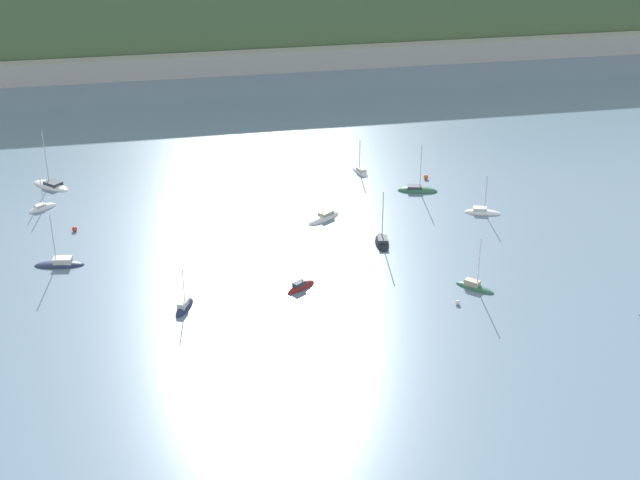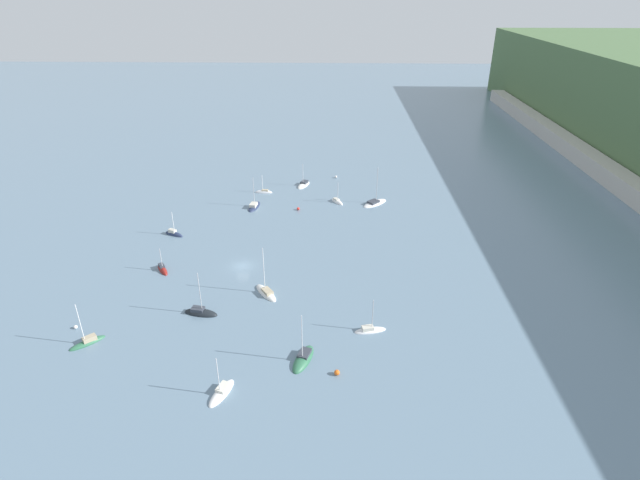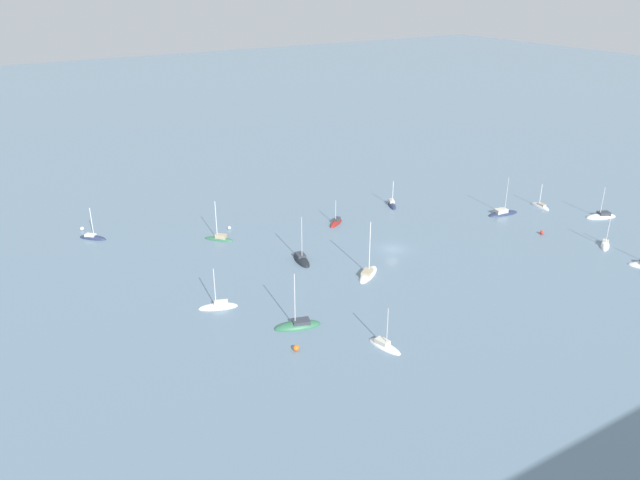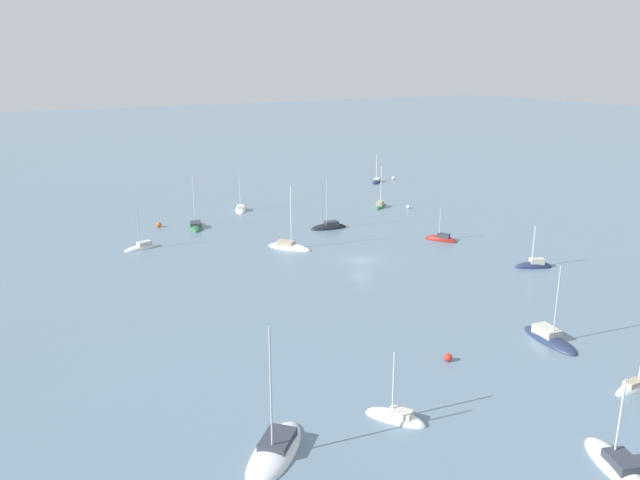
% 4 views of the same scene
% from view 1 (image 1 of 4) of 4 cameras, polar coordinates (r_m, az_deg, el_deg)
% --- Properties ---
extents(ground_plane, '(600.00, 600.00, 0.00)m').
position_cam_1_polar(ground_plane, '(136.58, -3.36, -0.04)').
color(ground_plane, slate).
extents(shore_town_strip, '(338.77, 6.00, 5.03)m').
position_cam_1_polar(shore_town_strip, '(229.14, -7.17, 11.10)').
color(shore_town_strip, '#B7B2A8').
rests_on(shore_town_strip, ground_plane).
extents(sailboat_0, '(7.86, 7.95, 10.75)m').
position_cam_1_polar(sailboat_0, '(163.53, -16.82, 3.34)').
color(sailboat_0, silver).
rests_on(sailboat_0, ground_plane).
extents(sailboat_1, '(7.45, 3.34, 8.69)m').
position_cam_1_polar(sailboat_1, '(134.21, -16.31, -1.52)').
color(sailboat_1, '#232D4C').
rests_on(sailboat_1, ground_plane).
extents(sailboat_2, '(4.93, 3.91, 5.99)m').
position_cam_1_polar(sailboat_2, '(122.76, -1.24, -3.07)').
color(sailboat_2, maroon).
rests_on(sailboat_2, ground_plane).
extents(sailboat_3, '(4.98, 4.01, 6.49)m').
position_cam_1_polar(sailboat_3, '(154.36, -17.33, 1.93)').
color(sailboat_3, white).
rests_on(sailboat_3, ground_plane).
extents(sailboat_4, '(6.25, 3.86, 7.30)m').
position_cam_1_polar(sailboat_4, '(148.19, 10.34, 1.73)').
color(sailboat_4, white).
rests_on(sailboat_4, ground_plane).
extents(sailboat_5, '(3.13, 6.43, 9.33)m').
position_cam_1_polar(sailboat_5, '(135.72, 3.99, -0.19)').
color(sailboat_5, black).
rests_on(sailboat_5, ground_plane).
extents(sailboat_7, '(7.27, 4.27, 9.45)m').
position_cam_1_polar(sailboat_7, '(155.40, 6.25, 3.15)').
color(sailboat_7, '#2D6647').
rests_on(sailboat_7, ground_plane).
extents(sailboat_8, '(5.10, 5.27, 8.32)m').
position_cam_1_polar(sailboat_8, '(124.50, 9.86, -3.01)').
color(sailboat_8, '#2D6647').
rests_on(sailboat_8, ground_plane).
extents(sailboat_9, '(6.85, 5.68, 10.35)m').
position_cam_1_polar(sailboat_9, '(143.71, 0.24, 1.40)').
color(sailboat_9, white).
rests_on(sailboat_9, ground_plane).
extents(sailboat_12, '(3.51, 5.19, 6.59)m').
position_cam_1_polar(sailboat_12, '(119.16, -8.68, -4.32)').
color(sailboat_12, '#232D4C').
rests_on(sailboat_12, ground_plane).
extents(sailboat_13, '(2.86, 5.70, 6.71)m').
position_cam_1_polar(sailboat_13, '(163.02, 2.59, 4.38)').
color(sailboat_13, silver).
rests_on(sailboat_13, ground_plane).
extents(mooring_buoy_1, '(0.65, 0.65, 0.65)m').
position_cam_1_polar(mooring_buoy_1, '(120.12, 8.81, -3.96)').
color(mooring_buoy_1, white).
rests_on(mooring_buoy_1, ground_plane).
extents(mooring_buoy_3, '(0.84, 0.84, 0.84)m').
position_cam_1_polar(mooring_buoy_3, '(160.84, 6.80, 4.04)').
color(mooring_buoy_3, orange).
rests_on(mooring_buoy_3, ground_plane).
extents(mooring_buoy_4, '(0.78, 0.78, 0.78)m').
position_cam_1_polar(mooring_buoy_4, '(144.51, -15.44, 0.69)').
color(mooring_buoy_4, red).
rests_on(mooring_buoy_4, ground_plane).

